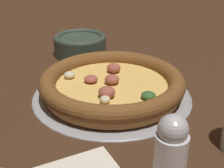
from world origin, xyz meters
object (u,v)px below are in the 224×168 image
at_px(bowl_near, 80,44).
at_px(pepper_shaker, 170,160).
at_px(pizza_tray, 112,94).
at_px(pizza, 112,83).

height_order(bowl_near, pepper_shaker, pepper_shaker).
xyz_separation_m(pizza_tray, pepper_shaker, (0.04, -0.28, 0.06)).
height_order(pizza, pepper_shaker, pepper_shaker).
height_order(pizza, bowl_near, bowl_near).
xyz_separation_m(pizza_tray, pizza, (-0.00, -0.00, 0.02)).
distance_m(pizza_tray, pizza, 0.02).
relative_size(pizza, bowl_near, 2.07).
bearing_deg(pizza_tray, pizza, -132.60).
height_order(pizza_tray, pizza, pizza).
distance_m(pizza, bowl_near, 0.25).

